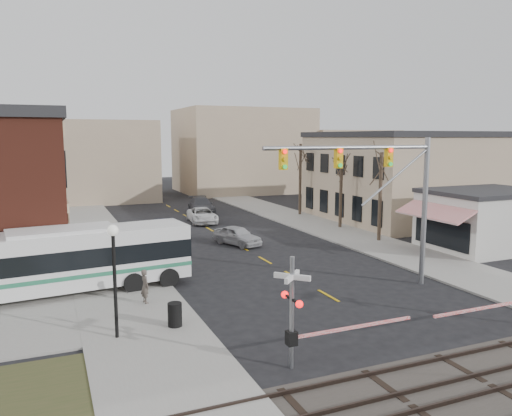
{
  "coord_description": "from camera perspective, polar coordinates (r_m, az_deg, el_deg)",
  "views": [
    {
      "loc": [
        -12.9,
        -19.15,
        8.03
      ],
      "look_at": [
        -0.63,
        10.02,
        3.5
      ],
      "focal_mm": 35.0,
      "sensor_mm": 36.0,
      "label": 1
    }
  ],
  "objects": [
    {
      "name": "ground",
      "position": [
        24.44,
        10.73,
        -11.18
      ],
      "size": [
        160.0,
        160.0,
        0.0
      ],
      "primitive_type": "plane",
      "color": "black",
      "rests_on": "ground"
    },
    {
      "name": "sidewalk_east",
      "position": [
        45.8,
        6.86,
        -1.94
      ],
      "size": [
        5.0,
        60.0,
        0.12
      ],
      "primitive_type": "cube",
      "color": "gray",
      "rests_on": "ground"
    },
    {
      "name": "traffic_signal_mast",
      "position": [
        26.53,
        14.5,
        2.9
      ],
      "size": [
        9.68,
        0.3,
        8.0
      ],
      "color": "gray",
      "rests_on": "ground"
    },
    {
      "name": "car_c",
      "position": [
        47.2,
        -6.16,
        -0.83
      ],
      "size": [
        2.83,
        5.26,
        1.4
      ],
      "primitive_type": "imported",
      "rotation": [
        0.0,
        0.0,
        -0.1
      ],
      "color": "silver",
      "rests_on": "ground"
    },
    {
      "name": "rail_tracks",
      "position": [
        18.79,
        24.97,
        -17.54
      ],
      "size": [
        160.0,
        3.91,
        0.14
      ],
      "color": "#2D231E",
      "rests_on": "ground"
    },
    {
      "name": "pedestrian_near",
      "position": [
        24.73,
        -12.56,
        -8.71
      ],
      "size": [
        0.49,
        0.66,
        1.65
      ],
      "primitive_type": "imported",
      "rotation": [
        0.0,
        0.0,
        1.75
      ],
      "color": "#4F463F",
      "rests_on": "sidewalk_west"
    },
    {
      "name": "car_b",
      "position": [
        41.05,
        -10.48,
        -2.2
      ],
      "size": [
        1.6,
        4.57,
        1.51
      ],
      "primitive_type": "imported",
      "rotation": [
        0.0,
        0.0,
        3.14
      ],
      "color": "#171F3A",
      "rests_on": "ground"
    },
    {
      "name": "tree_east_c",
      "position": [
        51.26,
        5.07,
        3.29
      ],
      "size": [
        0.28,
        0.28,
        7.2
      ],
      "color": "#382B21",
      "rests_on": "sidewalk_east"
    },
    {
      "name": "rr_crossing_west",
      "position": [
        17.8,
        5.36,
        -11.8
      ],
      "size": [
        5.6,
        1.36,
        4.0
      ],
      "color": "gray",
      "rests_on": "ground"
    },
    {
      "name": "awning_shop",
      "position": [
        39.39,
        24.72,
        -1.17
      ],
      "size": [
        9.74,
        6.2,
        4.3
      ],
      "color": "beige",
      "rests_on": "ground"
    },
    {
      "name": "street_lamp",
      "position": [
        20.26,
        -15.93,
        -5.53
      ],
      "size": [
        0.44,
        0.44,
        4.55
      ],
      "color": "black",
      "rests_on": "sidewalk_west"
    },
    {
      "name": "trash_bin",
      "position": [
        21.7,
        -9.26,
        -11.92
      ],
      "size": [
        0.6,
        0.6,
        1.0
      ],
      "primitive_type": "cylinder",
      "color": "black",
      "rests_on": "sidewalk_west"
    },
    {
      "name": "tan_building",
      "position": [
        52.58,
        18.89,
        3.59
      ],
      "size": [
        20.3,
        15.3,
        8.5
      ],
      "color": "tan",
      "rests_on": "ground"
    },
    {
      "name": "car_a",
      "position": [
        37.36,
        -2.16,
        -3.16
      ],
      "size": [
        3.08,
        4.5,
        1.42
      ],
      "primitive_type": "imported",
      "rotation": [
        0.0,
        0.0,
        0.37
      ],
      "color": "#A6A7AB",
      "rests_on": "ground"
    },
    {
      "name": "sidewalk_west",
      "position": [
        40.09,
        -17.53,
        -3.7
      ],
      "size": [
        5.0,
        60.0,
        0.12
      ],
      "primitive_type": "cube",
      "color": "gray",
      "rests_on": "ground"
    },
    {
      "name": "car_d",
      "position": [
        53.19,
        -6.27,
        0.29
      ],
      "size": [
        2.88,
        5.77,
        1.61
      ],
      "primitive_type": "imported",
      "rotation": [
        0.0,
        0.0,
        -0.12
      ],
      "color": "#46474C",
      "rests_on": "ground"
    },
    {
      "name": "tree_east_a",
      "position": [
        39.22,
        14.0,
        1.26
      ],
      "size": [
        0.28,
        0.28,
        6.75
      ],
      "color": "#382B21",
      "rests_on": "sidewalk_east"
    },
    {
      "name": "pedestrian_far",
      "position": [
        28.67,
        -19.42,
        -6.76
      ],
      "size": [
        0.8,
        0.9,
        1.53
      ],
      "primitive_type": "imported",
      "rotation": [
        0.0,
        0.0,
        1.22
      ],
      "color": "#313C56",
      "rests_on": "sidewalk_west"
    },
    {
      "name": "transit_bus",
      "position": [
        27.2,
        -21.19,
        -5.54
      ],
      "size": [
        13.01,
        4.15,
        3.29
      ],
      "color": "silver",
      "rests_on": "ground"
    },
    {
      "name": "ballast_strip",
      "position": [
        18.83,
        24.96,
        -17.79
      ],
      "size": [
        160.0,
        5.0,
        0.06
      ],
      "primitive_type": "cube",
      "color": "#332D28",
      "rests_on": "ground"
    },
    {
      "name": "tree_east_b",
      "position": [
        44.32,
        9.67,
        1.86
      ],
      "size": [
        0.28,
        0.28,
        6.3
      ],
      "color": "#382B21",
      "rests_on": "sidewalk_east"
    }
  ]
}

